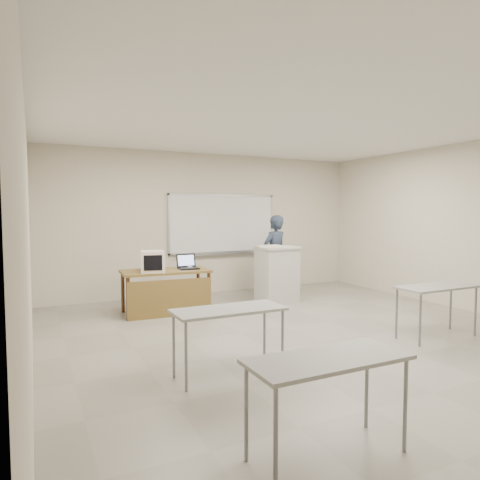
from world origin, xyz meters
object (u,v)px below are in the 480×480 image
whiteboard (223,225)px  keyboard (268,246)px  instructor_desk (167,282)px  mouse (190,267)px  laptop (188,265)px  podium (277,274)px  crt_monitor (153,261)px  presenter (275,256)px

whiteboard → keyboard: bearing=-75.8°
instructor_desk → mouse: size_ratio=15.15×
whiteboard → laptop: 2.01m
mouse → keyboard: bearing=9.5°
podium → crt_monitor: crt_monitor is taller
instructor_desk → laptop: bearing=17.1°
podium → mouse: podium is taller
whiteboard → crt_monitor: bearing=-142.5°
whiteboard → presenter: (0.79, -0.88, -0.63)m
laptop → keyboard: bearing=1.2°
podium → crt_monitor: (-2.45, -0.02, 0.38)m
instructor_desk → mouse: 0.54m
laptop → keyboard: keyboard is taller
mouse → podium: bearing=7.1°
podium → mouse: 1.75m
podium → keyboard: size_ratio=2.20×
instructor_desk → crt_monitor: (-0.25, -0.01, 0.37)m
mouse → presenter: 2.07m
whiteboard → instructor_desk: 2.43m
mouse → instructor_desk: bearing=-148.8°
mouse → laptop: bearing=-124.6°
whiteboard → presenter: 1.34m
instructor_desk → podium: podium is taller
laptop → presenter: size_ratio=0.21×
instructor_desk → mouse: mouse is taller
crt_monitor → laptop: bearing=22.6°
instructor_desk → crt_monitor: size_ratio=3.41×
whiteboard → crt_monitor: whiteboard is taller
whiteboard → podium: bearing=-71.2°
keyboard → laptop: bearing=-179.5°
instructor_desk → laptop: laptop is taller
whiteboard → mouse: 1.94m
crt_monitor → mouse: bearing=26.6°
crt_monitor → mouse: (0.72, 0.17, -0.16)m
podium → crt_monitor: 2.47m
instructor_desk → presenter: 2.58m
podium → laptop: (-1.80, 0.09, 0.26)m
instructor_desk → whiteboard: bearing=44.3°
instructor_desk → podium: bearing=3.5°
crt_monitor → laptop: size_ratio=1.26×
instructor_desk → keyboard: (2.05, 0.09, 0.55)m
instructor_desk → laptop: (0.40, 0.10, 0.26)m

